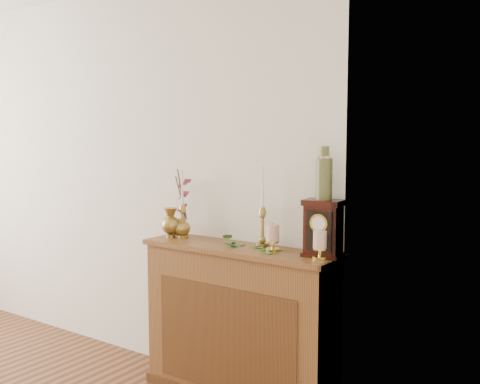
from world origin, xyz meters
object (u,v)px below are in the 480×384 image
Objects in this scene: candlestick_left at (182,216)px; ginger_jar at (184,206)px; candlestick_center at (262,220)px; ceramic_vase at (324,176)px; bud_vase at (171,223)px; mantel_clock at (323,229)px.

ginger_jar is at bearing 123.99° from candlestick_left.
candlestick_left is 0.92× the size of candlestick_center.
ceramic_vase reaches higher than candlestick_center.
ginger_jar reaches higher than bud_vase.
ginger_jar is at bearing 178.60° from ceramic_vase.
candlestick_center is at bearing 168.98° from mantel_clock.
ceramic_vase is at bearing 3.10° from bud_vase.
candlestick_left is at bearing -56.01° from ginger_jar.
candlestick_center is at bearing 1.47° from ginger_jar.
candlestick_center reaches higher than mantel_clock.
candlestick_center is 1.07× the size of ginger_jar.
ginger_jar is (-0.59, -0.02, 0.04)m from candlestick_center.
candlestick_center is 0.42m from mantel_clock.
candlestick_center is 1.66× the size of ceramic_vase.
ginger_jar is 1.01m from mantel_clock.
mantel_clock is at bearing -84.84° from ceramic_vase.
mantel_clock is (0.98, 0.02, 0.01)m from candlestick_left.
ginger_jar is 1.04m from ceramic_vase.
mantel_clock is at bearing 1.37° from candlestick_left.
ceramic_vase is (1.01, -0.02, 0.24)m from ginger_jar.
candlestick_left is at bearing 176.21° from mantel_clock.
ceramic_vase is (1.05, 0.06, 0.34)m from bud_vase.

